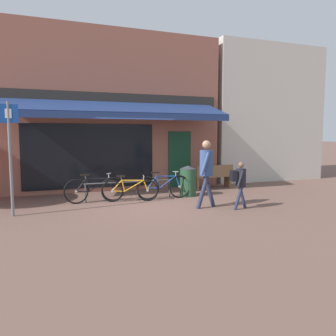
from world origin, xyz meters
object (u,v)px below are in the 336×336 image
at_px(pedestrian_child, 240,180).
at_px(litter_bin, 188,181).
at_px(bicycle_black, 95,189).
at_px(park_bench, 213,176).
at_px(bicycle_orange, 130,190).
at_px(bicycle_blue, 164,186).
at_px(pedestrian_adult, 206,166).
at_px(parking_sign, 10,148).

xyz_separation_m(pedestrian_child, litter_bin, (-0.53, 2.21, -0.29)).
relative_size(bicycle_black, litter_bin, 1.81).
distance_m(bicycle_black, park_bench, 4.57).
height_order(bicycle_black, bicycle_orange, bicycle_black).
relative_size(bicycle_blue, pedestrian_adult, 0.94).
bearing_deg(parking_sign, park_bench, 17.42).
relative_size(pedestrian_adult, pedestrian_child, 1.45).
relative_size(pedestrian_adult, parking_sign, 0.67).
xyz_separation_m(bicycle_blue, parking_sign, (-4.19, -0.83, 1.29)).
distance_m(bicycle_blue, pedestrian_adult, 1.86).
bearing_deg(pedestrian_adult, bicycle_black, 155.34).
relative_size(bicycle_black, bicycle_orange, 1.08).
bearing_deg(pedestrian_child, park_bench, 84.17).
relative_size(pedestrian_adult, park_bench, 1.12).
xyz_separation_m(pedestrian_adult, pedestrian_child, (0.75, -0.48, -0.33)).
distance_m(bicycle_orange, pedestrian_adult, 2.45).
height_order(bicycle_black, parking_sign, parking_sign).
bearing_deg(park_bench, pedestrian_child, -113.04).
bearing_deg(bicycle_blue, park_bench, 30.20).
distance_m(bicycle_orange, litter_bin, 2.00).
bearing_deg(parking_sign, bicycle_orange, 14.00).
bearing_deg(pedestrian_child, parking_sign, 178.13).
height_order(bicycle_blue, park_bench, park_bench).
distance_m(bicycle_black, pedestrian_adult, 3.36).
bearing_deg(pedestrian_child, pedestrian_adult, 157.94).
bearing_deg(litter_bin, bicycle_black, 179.25).
height_order(bicycle_orange, pedestrian_adult, pedestrian_adult).
xyz_separation_m(litter_bin, park_bench, (1.48, 1.06, -0.03)).
height_order(pedestrian_adult, pedestrian_child, pedestrian_adult).
height_order(pedestrian_adult, parking_sign, parking_sign).
xyz_separation_m(pedestrian_child, park_bench, (0.95, 3.28, -0.33)).
bearing_deg(bicycle_black, pedestrian_adult, -35.02).
bearing_deg(parking_sign, pedestrian_child, -12.22).
bearing_deg(park_bench, bicycle_orange, -166.49).
distance_m(bicycle_black, bicycle_blue, 2.09).
relative_size(bicycle_orange, pedestrian_child, 1.31).
height_order(bicycle_blue, pedestrian_child, pedestrian_child).
height_order(bicycle_black, park_bench, same).
xyz_separation_m(bicycle_orange, litter_bin, (1.98, 0.22, 0.15)).
relative_size(pedestrian_child, litter_bin, 1.29).
bearing_deg(parking_sign, bicycle_black, 26.13).
distance_m(litter_bin, park_bench, 1.82).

